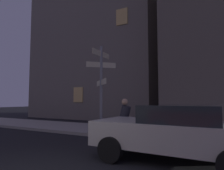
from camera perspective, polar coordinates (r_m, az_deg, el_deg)
name	(u,v)px	position (r m, az deg, el deg)	size (l,w,h in m)	color
sidewalk_kerb	(138,133)	(9.45, 7.51, -13.41)	(40.00, 3.08, 0.14)	#9E9991
signpost	(101,81)	(8.86, -3.13, 1.10)	(1.19, 1.39, 3.85)	gray
car_near_right	(174,131)	(5.50, 17.27, -12.45)	(4.16, 2.05, 1.43)	beige
cyclist	(126,124)	(7.06, 4.08, -10.95)	(1.82, 0.33, 1.61)	black
building_left_block	(104,17)	(21.25, -2.17, 18.86)	(11.64, 8.24, 19.91)	slate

